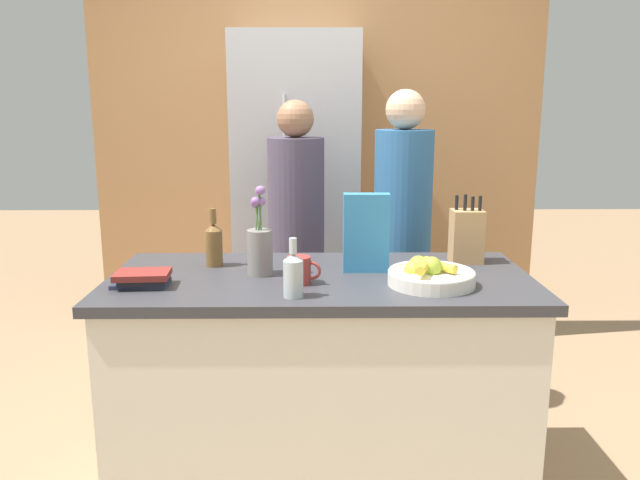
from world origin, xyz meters
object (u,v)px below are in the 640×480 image
at_px(bottle_oil, 293,274).
at_px(fruit_bowl, 430,275).
at_px(flower_vase, 260,246).
at_px(person_in_blue, 402,234).
at_px(person_at_sink, 296,236).
at_px(coffee_mug, 300,270).
at_px(book_stack, 143,279).
at_px(refrigerator, 297,204).
at_px(bottle_vinegar, 214,243).
at_px(cereal_box, 366,233).
at_px(knife_block, 466,236).

bearing_deg(bottle_oil, fruit_bowl, 16.08).
distance_m(flower_vase, bottle_oil, 0.32).
relative_size(bottle_oil, person_in_blue, 0.13).
relative_size(person_at_sink, person_in_blue, 0.97).
xyz_separation_m(coffee_mug, book_stack, (-0.57, -0.03, -0.02)).
relative_size(coffee_mug, bottle_oil, 0.62).
bearing_deg(person_at_sink, person_in_blue, -8.92).
height_order(refrigerator, person_in_blue, refrigerator).
bearing_deg(book_stack, flower_vase, 20.93).
distance_m(fruit_bowl, coffee_mug, 0.48).
bearing_deg(bottle_vinegar, person_at_sink, 63.40).
height_order(fruit_bowl, person_in_blue, person_in_blue).
height_order(bottle_vinegar, person_at_sink, person_at_sink).
relative_size(fruit_bowl, cereal_box, 1.03).
height_order(flower_vase, bottle_vinegar, flower_vase).
xyz_separation_m(fruit_bowl, cereal_box, (-0.22, 0.19, 0.12)).
height_order(refrigerator, knife_block, refrigerator).
distance_m(coffee_mug, person_at_sink, 0.90).
xyz_separation_m(book_stack, person_at_sink, (0.53, 0.93, -0.04)).
height_order(fruit_bowl, flower_vase, flower_vase).
bearing_deg(bottle_oil, flower_vase, 115.35).
bearing_deg(cereal_box, person_at_sink, 112.03).
xyz_separation_m(cereal_box, person_at_sink, (-0.29, 0.73, -0.16)).
relative_size(book_stack, person_at_sink, 0.13).
distance_m(refrigerator, book_stack, 1.59).
xyz_separation_m(person_at_sink, person_in_blue, (0.52, -0.12, 0.03)).
xyz_separation_m(fruit_bowl, person_at_sink, (-0.51, 0.92, -0.05)).
relative_size(coffee_mug, bottle_vinegar, 0.54).
distance_m(refrigerator, coffee_mug, 1.48).
xyz_separation_m(knife_block, bottle_vinegar, (-1.05, -0.05, -0.02)).
height_order(knife_block, cereal_box, cereal_box).
xyz_separation_m(coffee_mug, person_at_sink, (-0.04, 0.90, -0.06)).
bearing_deg(knife_block, coffee_mug, -155.29).
xyz_separation_m(cereal_box, bottle_vinegar, (-0.61, 0.09, -0.06)).
height_order(refrigerator, bottle_oil, refrigerator).
bearing_deg(bottle_oil, coffee_mug, 83.56).
bearing_deg(book_stack, person_in_blue, 37.57).
bearing_deg(knife_block, fruit_bowl, -122.25).
xyz_separation_m(refrigerator, flower_vase, (-0.11, -1.35, 0.05)).
bearing_deg(knife_block, flower_vase, -167.46).
bearing_deg(book_stack, cereal_box, 13.71).
bearing_deg(person_at_sink, fruit_bowl, -57.26).
xyz_separation_m(flower_vase, book_stack, (-0.41, -0.16, -0.08)).
bearing_deg(flower_vase, bottle_oil, -64.65).
relative_size(fruit_bowl, flower_vase, 0.92).
bearing_deg(refrigerator, bottle_vinegar, -104.29).
height_order(coffee_mug, book_stack, coffee_mug).
xyz_separation_m(cereal_box, person_in_blue, (0.23, 0.61, -0.13)).
distance_m(coffee_mug, bottle_vinegar, 0.45).
xyz_separation_m(fruit_bowl, book_stack, (-1.05, -0.01, -0.01)).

